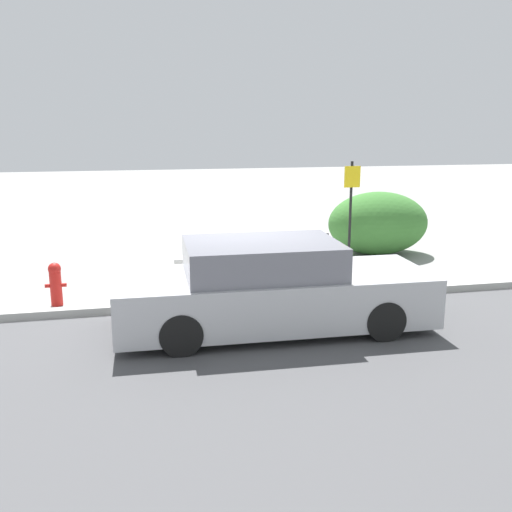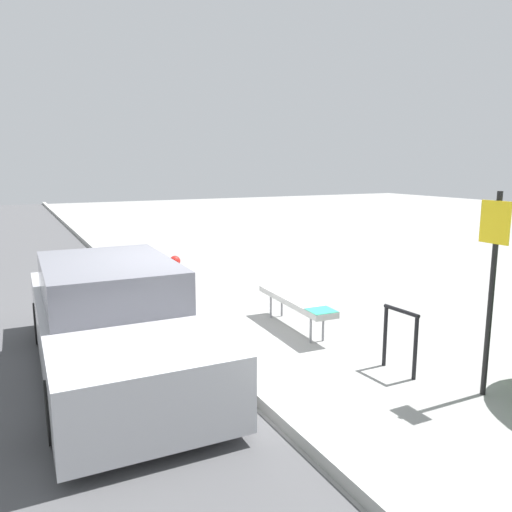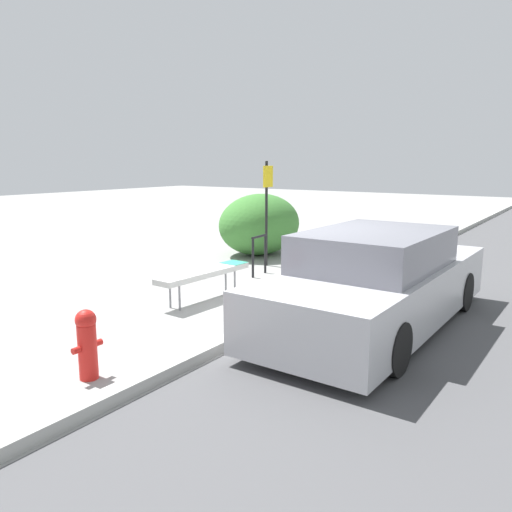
# 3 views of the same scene
# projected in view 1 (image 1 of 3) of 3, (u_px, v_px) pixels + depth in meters

# --- Properties ---
(ground_plane) EXTENTS (60.00, 60.00, 0.00)m
(ground_plane) POSITION_uv_depth(u_px,v_px,m) (237.00, 305.00, 9.97)
(ground_plane) COLOR gray
(road_strip) EXTENTS (60.00, 10.00, 0.01)m
(road_strip) POSITION_uv_depth(u_px,v_px,m) (338.00, 481.00, 5.06)
(road_strip) COLOR #4C4C4F
(road_strip) RESTS_ON ground_plane
(curb) EXTENTS (60.00, 0.20, 0.13)m
(curb) POSITION_uv_depth(u_px,v_px,m) (237.00, 301.00, 9.96)
(curb) COLOR #A8A8A3
(curb) RESTS_ON ground_plane
(bench) EXTENTS (1.94, 0.48, 0.52)m
(bench) POSITION_uv_depth(u_px,v_px,m) (223.00, 258.00, 11.42)
(bench) COLOR gray
(bench) RESTS_ON ground_plane
(bike_rack) EXTENTS (0.55, 0.09, 0.83)m
(bike_rack) POSITION_uv_depth(u_px,v_px,m) (316.00, 249.00, 12.09)
(bike_rack) COLOR black
(bike_rack) RESTS_ON ground_plane
(sign_post) EXTENTS (0.36, 0.08, 2.30)m
(sign_post) POSITION_uv_depth(u_px,v_px,m) (351.00, 204.00, 12.46)
(sign_post) COLOR black
(sign_post) RESTS_ON ground_plane
(fire_hydrant) EXTENTS (0.36, 0.22, 0.77)m
(fire_hydrant) POSITION_uv_depth(u_px,v_px,m) (56.00, 283.00, 9.86)
(fire_hydrant) COLOR red
(fire_hydrant) RESTS_ON ground_plane
(shrub_hedge) EXTENTS (2.44, 1.76, 1.51)m
(shrub_hedge) POSITION_uv_depth(u_px,v_px,m) (378.00, 223.00, 13.68)
(shrub_hedge) COLOR #3D7A33
(shrub_hedge) RESTS_ON ground_plane
(parked_car_near) EXTENTS (4.79, 1.83, 1.38)m
(parked_car_near) POSITION_uv_depth(u_px,v_px,m) (271.00, 289.00, 8.69)
(parked_car_near) COLOR black
(parked_car_near) RESTS_ON ground_plane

